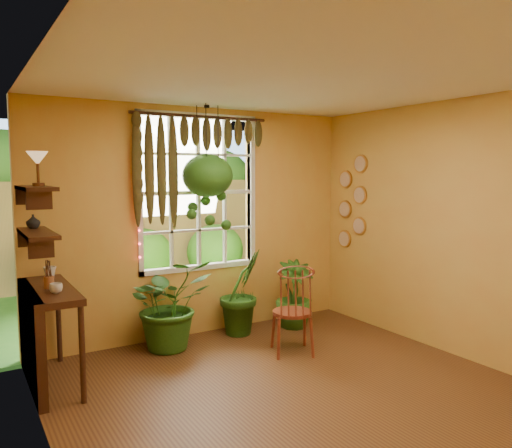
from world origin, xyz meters
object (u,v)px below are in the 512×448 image
at_px(counter_ledge, 37,327).
at_px(hanging_basket, 208,181).
at_px(potted_plant_mid, 242,292).
at_px(windsor_chair, 293,324).
at_px(potted_plant_left, 170,303).

relative_size(counter_ledge, hanging_basket, 0.83).
bearing_deg(potted_plant_mid, windsor_chair, -81.70).
xyz_separation_m(windsor_chair, hanging_basket, (-0.54, 0.95, 1.52)).
bearing_deg(potted_plant_mid, counter_ledge, -170.97).
height_order(counter_ledge, windsor_chair, windsor_chair).
relative_size(counter_ledge, potted_plant_mid, 1.18).
bearing_deg(hanging_basket, potted_plant_mid, -8.68).
xyz_separation_m(counter_ledge, windsor_chair, (2.45, -0.51, -0.23)).
bearing_deg(potted_plant_left, counter_ledge, -167.04).
relative_size(windsor_chair, hanging_basket, 0.78).
bearing_deg(potted_plant_left, potted_plant_mid, 3.04).
xyz_separation_m(potted_plant_left, hanging_basket, (0.53, 0.11, 1.34)).
bearing_deg(counter_ledge, potted_plant_left, 12.96).
xyz_separation_m(windsor_chair, potted_plant_mid, (-0.13, 0.88, 0.18)).
bearing_deg(potted_plant_left, windsor_chair, -38.09).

